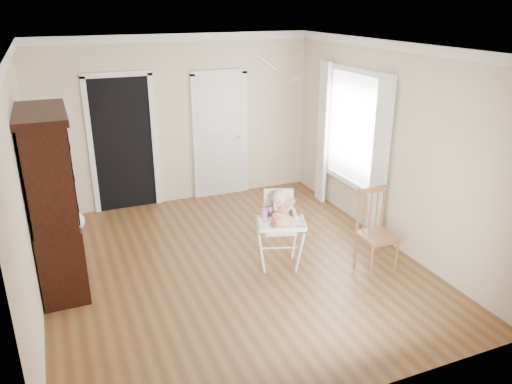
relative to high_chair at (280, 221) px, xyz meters
name	(u,v)px	position (x,y,z in m)	size (l,w,h in m)	color
floor	(233,266)	(-0.55, 0.21, -0.62)	(5.00, 5.00, 0.00)	brown
ceiling	(229,47)	(-0.55, 0.21, 2.08)	(5.00, 5.00, 0.00)	white
wall_back	(178,121)	(-0.55, 2.71, 0.73)	(4.50, 4.50, 0.00)	beige
wall_left	(23,191)	(-2.80, 0.21, 0.73)	(5.00, 5.00, 0.00)	beige
wall_right	(389,145)	(1.70, 0.21, 0.73)	(5.00, 5.00, 0.00)	beige
crown_molding	(229,52)	(-0.55, 0.21, 2.02)	(4.50, 5.00, 0.12)	white
doorway	(123,141)	(-1.45, 2.70, 0.49)	(1.06, 0.05, 2.22)	black
closet_door	(220,137)	(0.15, 2.69, 0.41)	(0.96, 0.09, 2.13)	white
window_right	(351,136)	(1.63, 1.01, 0.67)	(0.13, 1.84, 2.30)	white
high_chair	(280,221)	(0.00, 0.00, 0.00)	(0.76, 0.85, 1.00)	white
baby	(280,209)	(0.01, 0.02, 0.15)	(0.28, 0.28, 0.46)	beige
cake	(281,220)	(-0.10, -0.25, 0.14)	(0.27, 0.27, 0.12)	silver
sippy_cup	(265,214)	(-0.22, -0.03, 0.15)	(0.07, 0.07, 0.17)	#FC9ACD
china_cabinet	(54,202)	(-2.53, 0.58, 0.43)	(0.55, 1.24, 2.10)	black
dining_chair	(376,233)	(1.08, -0.50, -0.14)	(0.43, 0.43, 1.03)	brown
streamer	(268,64)	(0.31, 1.11, 1.77)	(0.03, 0.50, 0.02)	pink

